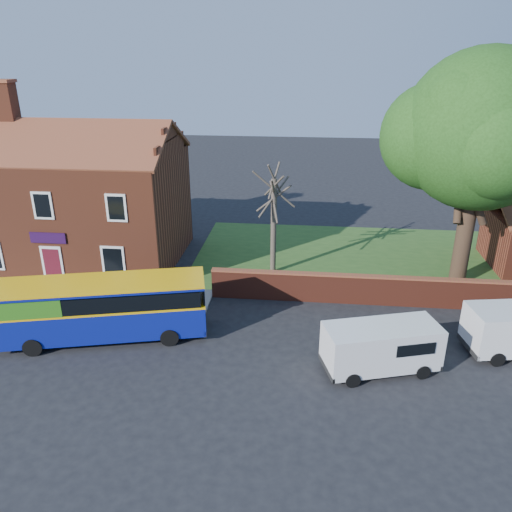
# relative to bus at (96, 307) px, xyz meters

# --- Properties ---
(ground) EXTENTS (120.00, 120.00, 0.00)m
(ground) POSITION_rel_bus_xyz_m (2.36, -2.36, -1.58)
(ground) COLOR black
(ground) RESTS_ON ground
(pavement) EXTENTS (18.00, 3.50, 0.12)m
(pavement) POSITION_rel_bus_xyz_m (-4.64, 3.39, -1.52)
(pavement) COLOR gray
(pavement) RESTS_ON ground
(kerb) EXTENTS (18.00, 0.15, 0.14)m
(kerb) POSITION_rel_bus_xyz_m (-4.64, 1.64, -1.51)
(kerb) COLOR slate
(kerb) RESTS_ON ground
(grass_strip) EXTENTS (26.00, 12.00, 0.04)m
(grass_strip) POSITION_rel_bus_xyz_m (15.36, 10.64, -1.56)
(grass_strip) COLOR #426B28
(grass_strip) RESTS_ON ground
(shop_building) EXTENTS (12.30, 8.13, 10.50)m
(shop_building) POSITION_rel_bus_xyz_m (-4.67, 9.13, 1.83)
(shop_building) COLOR brown
(shop_building) RESTS_ON ground
(boundary_wall) EXTENTS (22.00, 0.38, 1.60)m
(boundary_wall) POSITION_rel_bus_xyz_m (15.36, 4.64, -0.77)
(boundary_wall) COLOR maroon
(boundary_wall) RESTS_ON ground
(bus) EXTENTS (9.37, 4.41, 2.77)m
(bus) POSITION_rel_bus_xyz_m (0.00, 0.00, 0.00)
(bus) COLOR navy
(bus) RESTS_ON ground
(van_near) EXTENTS (4.93, 3.07, 2.02)m
(van_near) POSITION_rel_bus_xyz_m (12.39, -1.16, -0.45)
(van_near) COLOR white
(van_near) RESTS_ON ground
(large_tree) EXTENTS (10.23, 8.09, 12.48)m
(large_tree) POSITION_rel_bus_xyz_m (17.87, 8.04, 6.59)
(large_tree) COLOR black
(large_tree) RESTS_ON ground
(bare_tree) EXTENTS (2.31, 2.75, 6.15)m
(bare_tree) POSITION_rel_bus_xyz_m (7.33, 8.03, 1.58)
(bare_tree) COLOR #4C4238
(bare_tree) RESTS_ON ground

